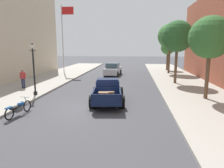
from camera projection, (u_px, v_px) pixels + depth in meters
The scene contains 12 objects.
ground_plane at pixel (95, 108), 12.68m from camera, with size 140.00×140.00×0.00m, color #3D3D42.
sidewalk_right at pixel (217, 111), 11.86m from camera, with size 5.50×64.00×0.15m, color #9E998E.
hotrod_truck_navy at pixel (108, 91), 14.02m from camera, with size 2.50×5.05×1.58m.
motorcycle_parked at pixel (19, 108), 11.16m from camera, with size 0.62×2.11×0.93m.
car_background_silver at pixel (113, 70), 27.02m from camera, with size 2.10×4.41×1.65m.
pedestrian_sidewalk_left at pixel (23, 78), 17.72m from camera, with size 0.53×0.22×1.65m.
street_lamp_near at pixel (34, 65), 15.10m from camera, with size 0.50×0.32×3.85m.
flagpole at pixel (64, 32), 27.96m from camera, with size 1.74×0.16×9.16m.
street_tree_nearest at pixel (210, 38), 13.65m from camera, with size 2.84×2.84×5.62m.
street_tree_second at pixel (177, 37), 19.71m from camera, with size 3.03×3.03×6.08m.
street_tree_third at pixel (170, 36), 27.38m from camera, with size 3.32×3.32×6.66m.
street_tree_farthest at pixel (168, 48), 31.43m from camera, with size 2.13×2.13×4.52m.
Camera 1 is at (2.46, -12.01, 3.72)m, focal length 32.83 mm.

